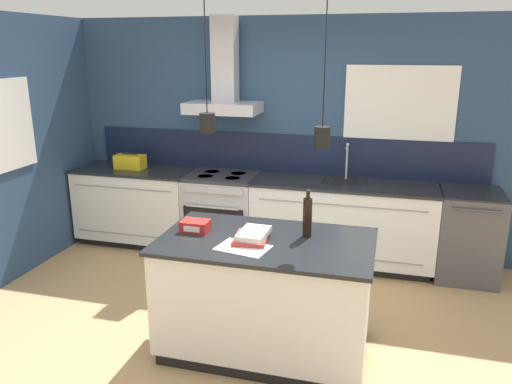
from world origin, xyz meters
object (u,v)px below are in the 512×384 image
Objects in this scene: red_supply_box at (195,226)px; bottle_on_island at (307,217)px; yellow_toolbox at (130,162)px; dishwasher at (468,235)px; book_stack at (252,236)px; oven_range at (223,213)px.

bottle_on_island is at bearing 7.85° from red_supply_box.
bottle_on_island is at bearing -34.56° from yellow_toolbox.
yellow_toolbox reaches higher than dishwasher.
book_stack is 0.48m from red_supply_box.
oven_range is at bearing 115.30° from book_stack.
red_supply_box is 0.62× the size of yellow_toolbox.
yellow_toolbox reaches higher than book_stack.
book_stack is 2.69m from yellow_toolbox.
bottle_on_island is 2.86m from yellow_toolbox.
yellow_toolbox is at bearing 145.44° from bottle_on_island.
dishwasher is at bearing -0.00° from yellow_toolbox.
oven_range and dishwasher have the same top height.
bottle_on_island is 0.43m from book_stack.
red_supply_box is at bearing 171.22° from book_stack.
dishwasher is 2.56m from book_stack.
oven_range is at bearing -179.91° from dishwasher.
book_stack is at bearing -8.78° from red_supply_box.
red_supply_box is (-0.85, -0.12, -0.11)m from bottle_on_island.
dishwasher is 2.68× the size of yellow_toolbox.
oven_range is 2.52× the size of bottle_on_island.
red_supply_box reaches higher than oven_range.
yellow_toolbox reaches higher than red_supply_box.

